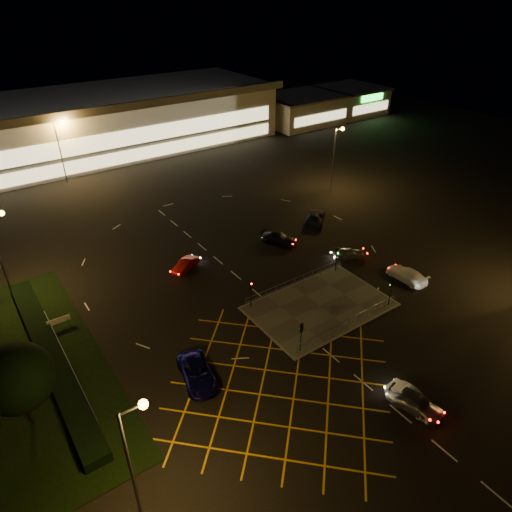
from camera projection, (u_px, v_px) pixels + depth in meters
ground at (293, 304)px, 48.16m from camera, size 180.00×180.00×0.00m
pedestrian_island at (320, 306)px, 47.71m from camera, size 14.00×9.00×0.12m
hedge at (51, 356)px, 40.83m from camera, size 2.00×26.00×1.00m
supermarket at (94, 123)px, 88.68m from camera, size 72.00×26.50×10.50m
retail_unit_a at (301, 109)px, 106.71m from camera, size 18.80×14.80×6.35m
retail_unit_b at (350, 100)px, 114.53m from camera, size 14.80×14.80×6.35m
streetlight_sw at (134, 451)px, 25.79m from camera, size 1.78×0.56×10.03m
streetlight_nw at (0, 244)px, 45.78m from camera, size 1.78×0.56×10.03m
streetlight_ne at (336, 150)px, 70.67m from camera, size 1.78×0.56×10.03m
streetlight_far_left at (61, 143)px, 73.60m from camera, size 1.78×0.56×10.03m
streetlight_far_right at (257, 107)px, 94.57m from camera, size 1.78×0.56×10.03m
signal_sw at (301, 332)px, 40.77m from camera, size 0.28×0.30×3.15m
signal_se at (391, 287)px, 46.65m from camera, size 0.28×0.30×3.15m
signal_nw at (251, 289)px, 46.36m from camera, size 0.28×0.30×3.15m
signal_ne at (337, 254)px, 52.23m from camera, size 0.28×0.30×3.15m
tree_e at (16, 378)px, 33.01m from camera, size 5.40×5.40×7.35m
car_near_silver at (415, 402)px, 36.01m from camera, size 2.82×4.78×1.53m
car_queue_white at (411, 399)px, 36.38m from camera, size 1.68×4.22×1.36m
car_left_blue at (197, 374)px, 38.63m from camera, size 3.57×5.83×1.51m
car_far_dkgrey at (279, 239)px, 58.74m from camera, size 4.07×4.95×1.35m
car_right_silver at (349, 253)px, 55.78m from camera, size 3.98×2.83×1.26m
car_circ_red at (186, 265)px, 53.51m from camera, size 4.04×2.85×1.26m
car_east_grey at (315, 217)px, 64.03m from camera, size 5.48×5.31×1.45m
car_approach_white at (407, 274)px, 51.62m from camera, size 2.04×4.96×1.44m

